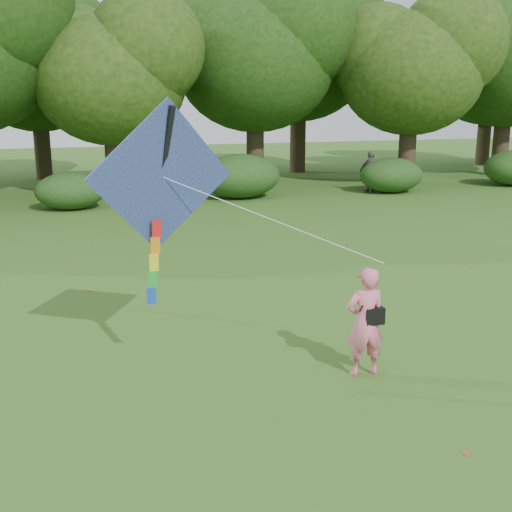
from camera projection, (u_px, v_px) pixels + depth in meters
name	position (u px, v px, depth m)	size (l,w,h in m)	color
ground	(374.00, 371.00, 10.12)	(100.00, 100.00, 0.00)	#265114
man_kite_flyer	(365.00, 322.00, 9.79)	(0.63, 0.41, 1.73)	#E26A85
bystander_right	(370.00, 172.00, 28.95)	(1.09, 0.46, 1.87)	#615856
crossbody_bag	(373.00, 315.00, 9.77)	(0.43, 0.20, 0.70)	black
flying_kite	(162.00, 180.00, 9.37)	(4.25, 1.43, 3.08)	#2540A0
tree_line	(183.00, 67.00, 30.43)	(54.70, 15.30, 9.48)	#3A2D1E
shrub_band	(153.00, 182.00, 25.98)	(39.15, 3.22, 1.88)	#264919
fallen_leaves	(274.00, 276.00, 15.46)	(9.76, 13.48, 0.01)	brown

